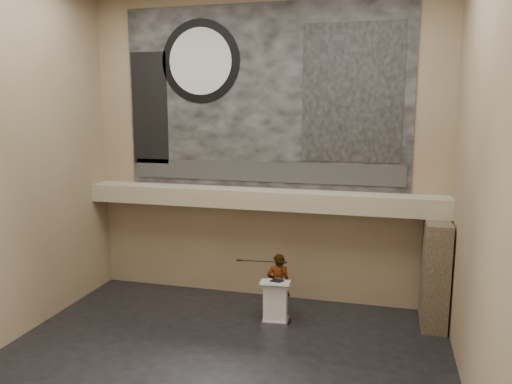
# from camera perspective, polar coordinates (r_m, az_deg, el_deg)

# --- Properties ---
(floor) EXTENTS (10.00, 10.00, 0.00)m
(floor) POSITION_cam_1_polar(r_m,az_deg,el_deg) (11.50, -4.31, -18.69)
(floor) COLOR black
(floor) RESTS_ON ground
(wall_back) EXTENTS (10.00, 0.02, 8.50)m
(wall_back) POSITION_cam_1_polar(r_m,az_deg,el_deg) (13.99, 0.84, 4.79)
(wall_back) COLOR #897357
(wall_back) RESTS_ON floor
(wall_front) EXTENTS (10.00, 0.02, 8.50)m
(wall_front) POSITION_cam_1_polar(r_m,az_deg,el_deg) (6.59, -16.23, -1.43)
(wall_front) COLOR #897357
(wall_front) RESTS_ON floor
(wall_left) EXTENTS (0.02, 8.00, 8.50)m
(wall_left) POSITION_cam_1_polar(r_m,az_deg,el_deg) (12.73, -26.39, 3.25)
(wall_left) COLOR #897357
(wall_left) RESTS_ON floor
(wall_right) EXTENTS (0.02, 8.00, 8.50)m
(wall_right) POSITION_cam_1_polar(r_m,az_deg,el_deg) (9.74, 24.36, 1.65)
(wall_right) COLOR #897357
(wall_right) RESTS_ON floor
(soffit) EXTENTS (10.00, 0.80, 0.50)m
(soffit) POSITION_cam_1_polar(r_m,az_deg,el_deg) (13.78, 0.42, -0.75)
(soffit) COLOR tan
(soffit) RESTS_ON wall_back
(sprinkler_left) EXTENTS (0.04, 0.04, 0.06)m
(sprinkler_left) POSITION_cam_1_polar(r_m,az_deg,el_deg) (14.27, -5.87, -1.58)
(sprinkler_left) COLOR #B2893D
(sprinkler_left) RESTS_ON soffit
(sprinkler_right) EXTENTS (0.04, 0.04, 0.06)m
(sprinkler_right) POSITION_cam_1_polar(r_m,az_deg,el_deg) (13.45, 8.24, -2.33)
(sprinkler_right) COLOR #B2893D
(sprinkler_right) RESTS_ON soffit
(banner) EXTENTS (8.00, 0.05, 5.00)m
(banner) POSITION_cam_1_polar(r_m,az_deg,el_deg) (13.91, 0.83, 10.74)
(banner) COLOR black
(banner) RESTS_ON wall_back
(banner_text_strip) EXTENTS (7.76, 0.02, 0.55)m
(banner_text_strip) POSITION_cam_1_polar(r_m,az_deg,el_deg) (13.99, 0.76, 2.31)
(banner_text_strip) COLOR #2A2A2A
(banner_text_strip) RESTS_ON banner
(banner_clock_rim) EXTENTS (2.30, 0.02, 2.30)m
(banner_clock_rim) POSITION_cam_1_polar(r_m,az_deg,el_deg) (14.46, -6.38, 14.62)
(banner_clock_rim) COLOR black
(banner_clock_rim) RESTS_ON banner
(banner_clock_face) EXTENTS (1.84, 0.02, 1.84)m
(banner_clock_face) POSITION_cam_1_polar(r_m,az_deg,el_deg) (14.44, -6.41, 14.62)
(banner_clock_face) COLOR silver
(banner_clock_face) RESTS_ON banner
(banner_building_print) EXTENTS (2.60, 0.02, 3.60)m
(banner_building_print) POSITION_cam_1_polar(r_m,az_deg,el_deg) (13.49, 10.91, 11.01)
(banner_building_print) COLOR black
(banner_building_print) RESTS_ON banner
(banner_brick_print) EXTENTS (1.10, 0.02, 3.20)m
(banner_brick_print) POSITION_cam_1_polar(r_m,az_deg,el_deg) (15.06, -12.04, 9.32)
(banner_brick_print) COLOR black
(banner_brick_print) RESTS_ON banner
(stone_pier) EXTENTS (0.60, 1.40, 2.70)m
(stone_pier) POSITION_cam_1_polar(r_m,az_deg,el_deg) (13.40, 19.79, -8.74)
(stone_pier) COLOR #413528
(stone_pier) RESTS_ON floor
(lectern) EXTENTS (0.80, 0.60, 1.14)m
(lectern) POSITION_cam_1_polar(r_m,az_deg,el_deg) (13.04, 2.24, -12.39)
(lectern) COLOR silver
(lectern) RESTS_ON floor
(binder) EXTENTS (0.35, 0.31, 0.04)m
(binder) POSITION_cam_1_polar(r_m,az_deg,el_deg) (12.80, 2.39, -10.13)
(binder) COLOR black
(binder) RESTS_ON lectern
(papers) EXTENTS (0.27, 0.33, 0.00)m
(papers) POSITION_cam_1_polar(r_m,az_deg,el_deg) (12.86, 1.93, -10.09)
(papers) COLOR silver
(papers) RESTS_ON lectern
(speaker_person) EXTENTS (0.69, 0.54, 1.69)m
(speaker_person) POSITION_cam_1_polar(r_m,az_deg,el_deg) (13.34, 2.58, -10.53)
(speaker_person) COLOR white
(speaker_person) RESTS_ON floor
(mic_stand) EXTENTS (1.41, 0.52, 1.63)m
(mic_stand) POSITION_cam_1_polar(r_m,az_deg,el_deg) (13.20, 2.75, -13.56)
(mic_stand) COLOR black
(mic_stand) RESTS_ON floor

